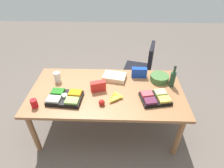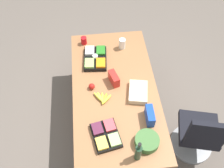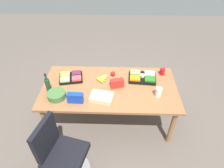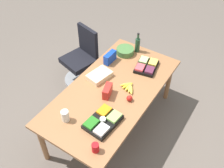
# 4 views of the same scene
# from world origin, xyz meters

# --- Properties ---
(ground_plane) EXTENTS (10.00, 10.00, 0.00)m
(ground_plane) POSITION_xyz_m (0.00, 0.00, 0.00)
(ground_plane) COLOR #635850
(conference_table) EXTENTS (2.07, 1.05, 0.75)m
(conference_table) POSITION_xyz_m (0.00, 0.00, 0.68)
(conference_table) COLOR #98633D
(conference_table) RESTS_ON ground
(office_chair) EXTENTS (0.59, 0.58, 0.97)m
(office_chair) POSITION_xyz_m (-0.57, -0.98, 0.38)
(office_chair) COLOR gray
(office_chair) RESTS_ON ground
(wine_bottle) EXTENTS (0.09, 0.09, 0.32)m
(wine_bottle) POSITION_xyz_m (-0.90, -0.13, 0.87)
(wine_bottle) COLOR #1F3D27
(wine_bottle) RESTS_ON conference_table
(red_solo_cup) EXTENTS (0.10, 0.10, 0.11)m
(red_solo_cup) POSITION_xyz_m (0.86, 0.34, 0.80)
(red_solo_cup) COLOR red
(red_solo_cup) RESTS_ON conference_table
(banana_bunch) EXTENTS (0.20, 0.23, 0.04)m
(banana_bunch) POSITION_xyz_m (-0.14, 0.17, 0.77)
(banana_bunch) COLOR yellow
(banana_bunch) RESTS_ON conference_table
(veggie_tray) EXTENTS (0.44, 0.33, 0.09)m
(veggie_tray) POSITION_xyz_m (0.52, 0.21, 0.78)
(veggie_tray) COLOR black
(veggie_tray) RESTS_ON conference_table
(fruit_platter) EXTENTS (0.41, 0.34, 0.07)m
(fruit_platter) POSITION_xyz_m (-0.63, 0.17, 0.78)
(fruit_platter) COLOR black
(fruit_platter) RESTS_ON conference_table
(mayo_jar) EXTENTS (0.11, 0.11, 0.15)m
(mayo_jar) POSITION_xyz_m (0.71, -0.18, 0.82)
(mayo_jar) COLOR white
(mayo_jar) RESTS_ON conference_table
(chip_bag_red) EXTENTS (0.21, 0.13, 0.14)m
(chip_bag_red) POSITION_xyz_m (0.11, 0.00, 0.82)
(chip_bag_red) COLOR red
(chip_bag_red) RESTS_ON conference_table
(sheet_cake) EXTENTS (0.36, 0.28, 0.07)m
(sheet_cake) POSITION_xyz_m (-0.10, -0.27, 0.78)
(sheet_cake) COLOR beige
(sheet_cake) RESTS_ON conference_table
(salad_bowl) EXTENTS (0.27, 0.27, 0.09)m
(salad_bowl) POSITION_xyz_m (-0.75, -0.26, 0.79)
(salad_bowl) COLOR #436F37
(salad_bowl) RESTS_ON conference_table
(chip_bag_blue) EXTENTS (0.22, 0.09, 0.15)m
(chip_bag_blue) POSITION_xyz_m (-0.46, -0.34, 0.82)
(chip_bag_blue) COLOR #143CAB
(chip_bag_blue) RESTS_ON conference_table
(apple_red) EXTENTS (0.10, 0.10, 0.08)m
(apple_red) POSITION_xyz_m (0.05, 0.28, 0.78)
(apple_red) COLOR #B31B16
(apple_red) RESTS_ON conference_table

